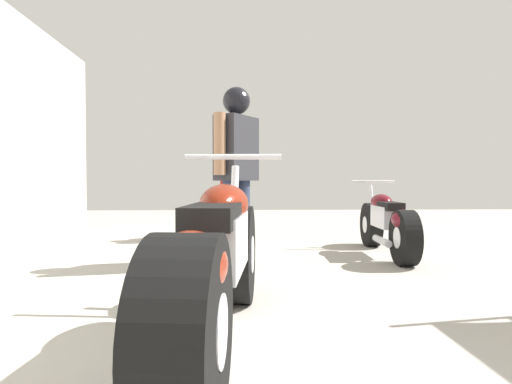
% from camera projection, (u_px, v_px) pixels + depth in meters
% --- Properties ---
extents(ground_plane, '(17.25, 17.25, 0.00)m').
position_uv_depth(ground_plane, '(297.00, 284.00, 3.49)').
color(ground_plane, '#A8A399').
extents(motorcycle_maroon_cruiser, '(0.64, 2.18, 1.01)m').
position_uv_depth(motorcycle_maroon_cruiser, '(217.00, 264.00, 2.16)').
color(motorcycle_maroon_cruiser, black).
rests_on(motorcycle_maroon_cruiser, ground_plane).
extents(motorcycle_black_naked, '(0.53, 1.80, 0.84)m').
position_uv_depth(motorcycle_black_naked, '(387.00, 223.00, 4.80)').
color(motorcycle_black_naked, black).
rests_on(motorcycle_black_naked, ground_plane).
extents(mechanic_in_blue, '(0.36, 0.63, 1.59)m').
position_uv_depth(mechanic_in_blue, '(233.00, 176.00, 6.22)').
color(mechanic_in_blue, '#4C4C4C').
rests_on(mechanic_in_blue, ground_plane).
extents(mechanic_with_helmet, '(0.47, 0.64, 1.77)m').
position_uv_depth(mechanic_with_helmet, '(237.00, 158.00, 4.31)').
color(mechanic_with_helmet, '#2D3851').
rests_on(mechanic_with_helmet, ground_plane).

